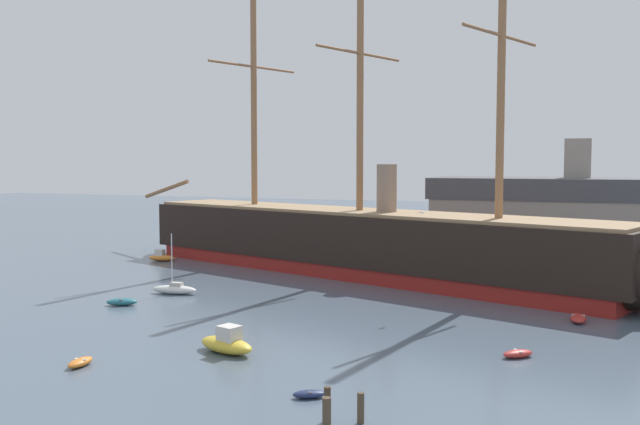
# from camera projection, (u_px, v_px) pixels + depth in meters

# --- Properties ---
(tall_ship) EXTENTS (71.93, 30.36, 35.93)m
(tall_ship) POSITION_uv_depth(u_px,v_px,m) (359.00, 241.00, 80.11)
(tall_ship) COLOR maroon
(tall_ship) RESTS_ON ground
(dinghy_foreground_left) EXTENTS (1.06, 2.22, 0.51)m
(dinghy_foreground_left) POSITION_uv_depth(u_px,v_px,m) (80.00, 362.00, 44.59)
(dinghy_foreground_left) COLOR orange
(dinghy_foreground_left) RESTS_ON ground
(dinghy_foreground_right) EXTENTS (2.00, 1.62, 0.44)m
(dinghy_foreground_right) POSITION_uv_depth(u_px,v_px,m) (309.00, 394.00, 38.60)
(dinghy_foreground_right) COLOR #1E284C
(dinghy_foreground_right) RESTS_ON ground
(motorboat_near_centre) EXTENTS (4.89, 3.19, 1.90)m
(motorboat_near_centre) POSITION_uv_depth(u_px,v_px,m) (227.00, 343.00, 47.67)
(motorboat_near_centre) COLOR gold
(motorboat_near_centre) RESTS_ON ground
(dinghy_mid_left) EXTENTS (2.99, 2.25, 0.65)m
(dinghy_mid_left) POSITION_uv_depth(u_px,v_px,m) (122.00, 302.00, 63.40)
(dinghy_mid_left) COLOR #236670
(dinghy_mid_left) RESTS_ON ground
(dinghy_mid_right) EXTENTS (2.28, 2.19, 0.52)m
(dinghy_mid_right) POSITION_uv_depth(u_px,v_px,m) (518.00, 354.00, 46.55)
(dinghy_mid_right) COLOR #B22D28
(dinghy_mid_right) RESTS_ON ground
(sailboat_alongside_bow) EXTENTS (4.72, 2.01, 5.95)m
(sailboat_alongside_bow) POSITION_uv_depth(u_px,v_px,m) (175.00, 289.00, 68.85)
(sailboat_alongside_bow) COLOR silver
(sailboat_alongside_bow) RESTS_ON ground
(dinghy_alongside_stern) EXTENTS (1.33, 2.81, 0.65)m
(dinghy_alongside_stern) POSITION_uv_depth(u_px,v_px,m) (578.00, 318.00, 56.78)
(dinghy_alongside_stern) COLOR #B22D28
(dinghy_alongside_stern) RESTS_ON ground
(motorboat_far_left) EXTENTS (3.72, 2.01, 1.48)m
(motorboat_far_left) POSITION_uv_depth(u_px,v_px,m) (161.00, 257.00, 91.66)
(motorboat_far_left) COLOR orange
(motorboat_far_left) RESTS_ON ground
(sailboat_distant_centre) EXTENTS (1.62, 4.75, 6.10)m
(sailboat_distant_centre) POSITION_uv_depth(u_px,v_px,m) (430.00, 258.00, 90.42)
(sailboat_distant_centre) COLOR gold
(sailboat_distant_centre) RESTS_ON ground
(mooring_piling_nearest) EXTENTS (0.34, 0.34, 1.74)m
(mooring_piling_nearest) POSITION_uv_depth(u_px,v_px,m) (327.00, 404.00, 35.11)
(mooring_piling_nearest) COLOR #423323
(mooring_piling_nearest) RESTS_ON ground
(mooring_piling_left_pair) EXTENTS (0.41, 0.41, 2.06)m
(mooring_piling_left_pair) POSITION_uv_depth(u_px,v_px,m) (327.00, 419.00, 32.62)
(mooring_piling_left_pair) COLOR #4C3D2D
(mooring_piling_left_pair) RESTS_ON ground
(mooring_piling_right_pair) EXTENTS (0.36, 0.36, 1.55)m
(mooring_piling_right_pair) POSITION_uv_depth(u_px,v_px,m) (361.00, 408.00, 34.84)
(mooring_piling_right_pair) COLOR #4C3D2D
(mooring_piling_right_pair) RESTS_ON ground
(dockside_warehouse_right) EXTENTS (49.77, 16.35, 15.82)m
(dockside_warehouse_right) POSITION_uv_depth(u_px,v_px,m) (617.00, 221.00, 88.79)
(dockside_warehouse_right) COLOR #565659
(dockside_warehouse_right) RESTS_ON ground
(seagull_in_flight) EXTENTS (0.46, 1.13, 0.13)m
(seagull_in_flight) POSITION_uv_depth(u_px,v_px,m) (422.00, 213.00, 60.78)
(seagull_in_flight) COLOR silver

